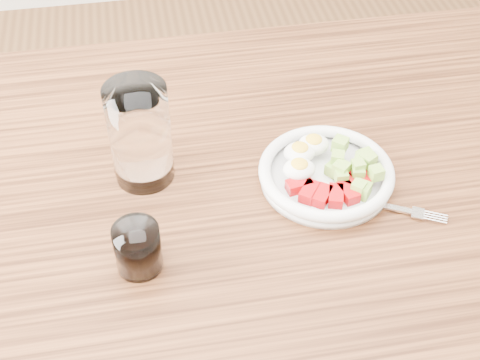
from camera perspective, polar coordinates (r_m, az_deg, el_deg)
name	(u,v)px	position (r m, az deg, el deg)	size (l,w,h in m)	color
dining_table	(247,243)	(1.05, 0.64, -5.43)	(1.50, 0.90, 0.77)	brown
bowl	(326,172)	(0.99, 7.34, 0.68)	(0.20, 0.20, 0.05)	white
fork	(365,202)	(0.98, 10.58, -1.85)	(0.17, 0.10, 0.01)	black
water_glass	(140,134)	(0.96, -8.54, 3.88)	(0.09, 0.09, 0.16)	white
coffee_glass	(138,248)	(0.87, -8.72, -5.78)	(0.06, 0.06, 0.07)	white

